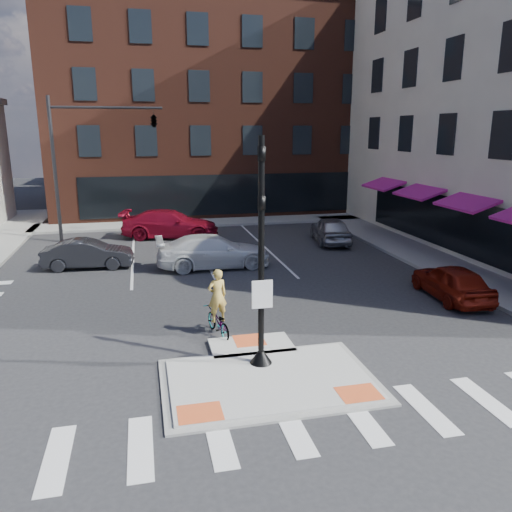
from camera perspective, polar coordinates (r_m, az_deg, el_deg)
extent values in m
plane|color=#28282B|center=(13.48, 0.98, -13.26)|extent=(120.00, 120.00, 0.00)
cube|color=gray|center=(13.04, 1.52, -14.13)|extent=(5.40, 3.60, 0.06)
cube|color=#A8A8A3|center=(13.03, 1.52, -14.02)|extent=(5.00, 3.20, 0.12)
cube|color=#A8A8A3|center=(14.86, -0.53, -10.28)|extent=(2.40, 1.40, 0.12)
cube|color=#E95829|center=(11.68, -6.43, -17.37)|extent=(1.00, 0.80, 0.01)
cube|color=#E95829|center=(12.58, 11.66, -15.10)|extent=(1.00, 0.80, 0.01)
cube|color=#E95829|center=(15.10, -0.78, -9.60)|extent=(0.90, 0.90, 0.01)
cube|color=gray|center=(33.20, -26.83, 2.02)|extent=(3.00, 20.00, 0.15)
cube|color=gray|center=(26.31, 18.87, -0.05)|extent=(3.00, 24.00, 0.15)
cube|color=gray|center=(34.67, -2.95, 4.01)|extent=(26.00, 3.00, 0.15)
cube|color=#512519|center=(44.02, -5.45, 15.85)|extent=(24.00, 18.00, 15.00)
cube|color=beige|center=(44.90, -5.70, 25.72)|extent=(24.40, 18.40, 0.60)
cube|color=black|center=(35.38, -3.27, 7.04)|extent=(20.00, 0.12, 2.80)
cube|color=black|center=(26.63, 21.36, 3.48)|extent=(0.12, 16.00, 2.60)
cube|color=#C81A90|center=(26.04, 20.34, 6.36)|extent=(1.46, 3.00, 0.58)
cube|color=#C81A90|center=(31.20, 14.34, 7.97)|extent=(1.46, 3.00, 0.58)
cube|color=slate|center=(63.62, -14.29, 12.72)|extent=(10.00, 12.00, 10.00)
cube|color=brown|center=(66.67, -2.74, 14.04)|extent=(12.00, 12.00, 12.00)
cone|color=black|center=(13.68, 0.57, -11.23)|extent=(0.60, 0.60, 0.45)
cylinder|color=black|center=(12.71, 0.61, 0.47)|extent=(0.16, 0.16, 5.80)
cube|color=white|center=(12.91, 0.72, -4.40)|extent=(0.55, 0.04, 0.75)
imported|color=black|center=(12.38, 0.63, 9.95)|extent=(0.18, 0.22, 1.10)
imported|color=black|center=(12.53, 0.62, 4.47)|extent=(0.18, 0.22, 1.10)
cylinder|color=black|center=(30.04, -22.00, 8.98)|extent=(0.20, 0.20, 8.00)
cylinder|color=black|center=(29.67, -16.69, 15.94)|extent=(6.00, 0.14, 0.14)
imported|color=black|center=(29.62, -11.61, 15.08)|extent=(0.48, 2.24, 0.90)
imported|color=maroon|center=(20.17, 21.47, -2.75)|extent=(1.85, 4.06, 1.35)
imported|color=white|center=(23.17, -4.90, 0.54)|extent=(5.25, 2.19, 1.52)
imported|color=#26262B|center=(24.26, -18.66, 0.23)|extent=(4.12, 1.66, 1.33)
imported|color=#A0A1A6|center=(28.50, 8.50, 2.99)|extent=(2.38, 4.56, 1.48)
imported|color=maroon|center=(29.96, -9.77, 3.64)|extent=(5.98, 3.39, 1.64)
imported|color=#3F3F44|center=(15.66, -4.39, -7.49)|extent=(0.95, 1.76, 0.88)
imported|color=gold|center=(15.37, -4.45, -4.54)|extent=(0.69, 0.53, 1.68)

